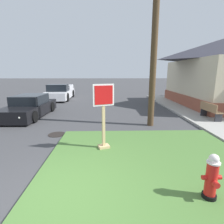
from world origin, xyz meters
name	(u,v)px	position (x,y,z in m)	size (l,w,h in m)	color
ground_plane	(60,199)	(0.00, 0.00, 0.00)	(160.00, 160.00, 0.00)	#3D3D3F
grass_corner_patch	(148,158)	(2.21, 1.66, 0.04)	(5.98, 4.85, 0.08)	#477033
sidewalk_strip	(203,118)	(6.39, 6.33, 0.06)	(2.20, 18.68, 0.12)	#9E9B93
fire_hydrant	(212,178)	(3.03, -0.13, 0.53)	(0.38, 0.34, 0.94)	black
stop_sign	(104,118)	(0.87, 2.35, 1.09)	(0.66, 0.38, 2.12)	tan
manhole_cover	(57,134)	(-1.14, 3.90, 0.01)	(0.70, 0.70, 0.02)	black
parked_sedan_black	(30,107)	(-3.63, 7.21, 0.54)	(2.04, 4.46, 1.25)	black
pickup_truck_white	(60,93)	(-3.64, 14.10, 0.62)	(2.29, 5.16, 1.48)	silver
street_bench	(210,110)	(6.50, 5.90, 0.58)	(0.45, 1.47, 0.85)	#93704C
utility_pole	(156,14)	(3.11, 5.13, 5.03)	(1.80, 0.29, 9.63)	#4C3823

